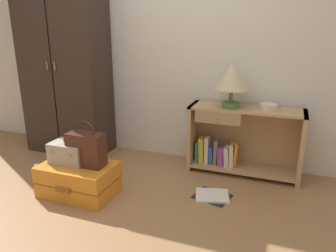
{
  "coord_description": "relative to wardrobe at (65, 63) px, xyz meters",
  "views": [
    {
      "loc": [
        1.17,
        -1.84,
        1.44
      ],
      "look_at": [
        0.18,
        0.83,
        0.55
      ],
      "focal_mm": 34.56,
      "sensor_mm": 36.0,
      "label": 1
    }
  ],
  "objects": [
    {
      "name": "ground_plane",
      "position": [
        1.2,
        -1.2,
        -1.03
      ],
      "size": [
        9.0,
        9.0,
        0.0
      ],
      "primitive_type": "plane",
      "color": "#9E7047"
    },
    {
      "name": "suitcase_large",
      "position": [
        0.73,
        -0.9,
        -0.89
      ],
      "size": [
        0.65,
        0.44,
        0.28
      ],
      "color": "orange",
      "rests_on": "ground_plane"
    },
    {
      "name": "open_book_on_floor",
      "position": [
        1.85,
        -0.54,
        -1.02
      ],
      "size": [
        0.35,
        0.32,
        0.02
      ],
      "color": "white",
      "rests_on": "ground_plane"
    },
    {
      "name": "table_lamp",
      "position": [
        1.88,
        0.02,
        -0.06
      ],
      "size": [
        0.32,
        0.32,
        0.43
      ],
      "color": "#4C7542",
      "rests_on": "bookshelf"
    },
    {
      "name": "train_case",
      "position": [
        0.64,
        -0.87,
        -0.66
      ],
      "size": [
        0.32,
        0.23,
        0.25
      ],
      "color": "#A89E8E",
      "rests_on": "suitcase_large"
    },
    {
      "name": "bottle",
      "position": [
        0.29,
        -0.92,
        -0.92
      ],
      "size": [
        0.07,
        0.07,
        0.22
      ],
      "color": "white",
      "rests_on": "ground_plane"
    },
    {
      "name": "back_wall",
      "position": [
        1.2,
        0.3,
        0.27
      ],
      "size": [
        6.4,
        0.1,
        2.6
      ],
      "primitive_type": "cube",
      "color": "silver",
      "rests_on": "ground_plane"
    },
    {
      "name": "bookshelf",
      "position": [
        1.98,
        0.06,
        -0.7
      ],
      "size": [
        1.1,
        0.35,
        0.68
      ],
      "color": "tan",
      "rests_on": "ground_plane"
    },
    {
      "name": "wardrobe",
      "position": [
        0.0,
        0.0,
        0.0
      ],
      "size": [
        0.95,
        0.47,
        2.06
      ],
      "color": "#33261E",
      "rests_on": "ground_plane"
    },
    {
      "name": "handbag",
      "position": [
        0.81,
        -0.87,
        -0.6
      ],
      "size": [
        0.32,
        0.15,
        0.4
      ],
      "color": "#472319",
      "rests_on": "suitcase_large"
    },
    {
      "name": "bowl",
      "position": [
        2.23,
        0.06,
        -0.32
      ],
      "size": [
        0.16,
        0.16,
        0.05
      ],
      "primitive_type": "cylinder",
      "color": "silver",
      "rests_on": "bookshelf"
    }
  ]
}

